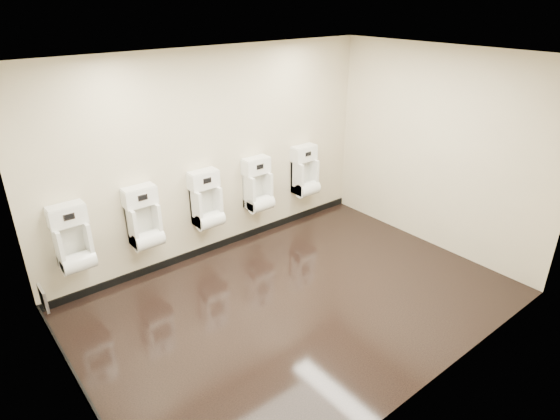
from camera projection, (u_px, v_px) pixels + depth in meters
The scene contains 15 objects.
ground at pixel (299, 302), 5.62m from camera, with size 5.00×3.50×0.00m, color black.
ceiling at pixel (304, 60), 4.44m from camera, with size 5.00×3.50×0.00m, color silver.
back_wall at pixel (215, 155), 6.27m from camera, with size 5.00×0.02×2.80m, color beige.
front_wall at pixel (442, 261), 3.80m from camera, with size 5.00×0.02×2.80m, color beige.
left_wall at pixel (57, 275), 3.61m from camera, with size 0.02×3.50×2.80m, color beige.
right_wall at pixel (437, 151), 6.46m from camera, with size 0.02×3.50×2.80m, color beige.
tile_overlay_left at pixel (58, 274), 3.62m from camera, with size 0.01×3.50×2.80m, color white.
skirting_back at pixel (221, 244), 6.83m from camera, with size 5.00×0.02×0.10m, color black.
skirting_left at pixel (89, 402), 4.19m from camera, with size 0.02×3.50×0.10m, color black.
access_panel at pixel (43, 298), 4.85m from camera, with size 0.04×0.25×0.25m.
urinal_0 at pixel (73, 243), 5.29m from camera, with size 0.41×0.31×0.77m.
urinal_1 at pixel (144, 222), 5.77m from camera, with size 0.41×0.31×0.77m.
urinal_2 at pixel (207, 204), 6.28m from camera, with size 0.41×0.31×0.77m.
urinal_3 at pixel (258, 189), 6.76m from camera, with size 0.41×0.31×0.77m.
urinal_4 at pixel (305, 175), 7.28m from camera, with size 0.41×0.31×0.77m.
Camera 1 is at (-3.08, -3.47, 3.37)m, focal length 30.00 mm.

